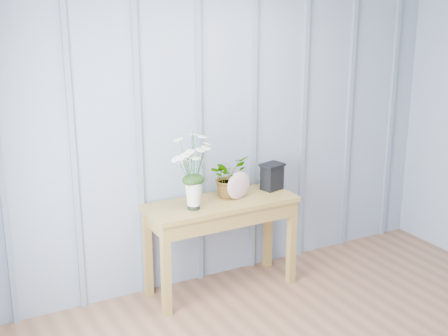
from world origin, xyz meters
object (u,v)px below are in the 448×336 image
sideboard (221,215)px  carved_box (272,176)px  felt_disc_vessel (239,185)px  daisy_vase (193,161)px

sideboard → carved_box: 0.55m
sideboard → felt_disc_vessel: 0.27m
sideboard → felt_disc_vessel: felt_disc_vessel is taller
sideboard → daisy_vase: 0.56m
sideboard → daisy_vase: daisy_vase is taller
daisy_vase → felt_disc_vessel: 0.49m
daisy_vase → carved_box: (0.77, 0.11, -0.26)m
sideboard → carved_box: bearing=5.3°
felt_disc_vessel → carved_box: bearing=2.1°
daisy_vase → felt_disc_vessel: size_ratio=2.67×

